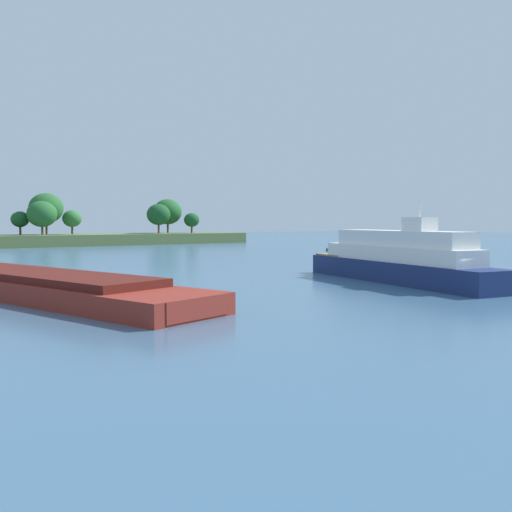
# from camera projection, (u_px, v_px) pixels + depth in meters

# --- Properties ---
(ground_plane) EXTENTS (400.00, 400.00, 0.00)m
(ground_plane) POSITION_uv_depth(u_px,v_px,m) (458.00, 291.00, 41.12)
(ground_plane) COLOR #3D607F
(treeline_island) EXTENTS (67.90, 13.51, 11.03)m
(treeline_island) POSITION_uv_depth(u_px,v_px,m) (98.00, 230.00, 122.36)
(treeline_island) COLOR #566B3D
(treeline_island) RESTS_ON ground
(fishing_skiff) EXTENTS (4.59, 5.93, 0.93)m
(fishing_skiff) POSITION_uv_depth(u_px,v_px,m) (334.00, 250.00, 95.65)
(fishing_skiff) COLOR #19472D
(fishing_skiff) RESTS_ON ground
(white_riverboat) EXTENTS (7.19, 21.80, 6.87)m
(white_riverboat) POSITION_uv_depth(u_px,v_px,m) (398.00, 260.00, 47.48)
(white_riverboat) COLOR navy
(white_riverboat) RESTS_ON ground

